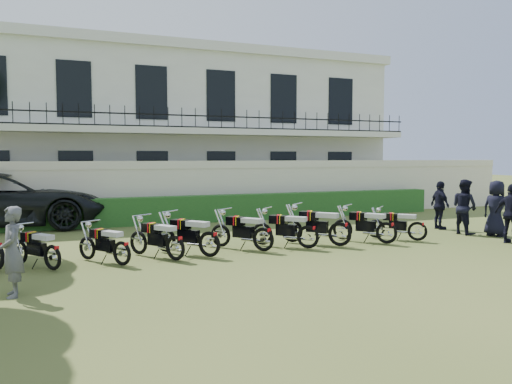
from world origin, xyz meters
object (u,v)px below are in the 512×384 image
motorcycle_5 (263,234)px  suv (4,200)px  officer_2 (512,214)px  motorcycle_8 (387,228)px  motorcycle_7 (340,228)px  officer_3 (496,208)px  motorcycle_4 (209,238)px  officer_4 (464,207)px  motorcycle_2 (122,247)px  motorcycle_1 (52,251)px  motorcycle_9 (418,227)px  motorcycle_6 (308,231)px  inspector (12,252)px  officer_5 (440,205)px  motorcycle_3 (175,242)px

motorcycle_5 → suv: 9.85m
officer_2 → motorcycle_8: bearing=58.5°
motorcycle_7 → officer_3: (5.50, -0.12, 0.34)m
motorcycle_4 → officer_4: officer_4 is taller
officer_2 → officer_3: bearing=-42.5°
motorcycle_2 → officer_2: size_ratio=0.86×
motorcycle_5 → officer_2: 7.19m
motorcycle_5 → officer_3: bearing=-39.9°
motorcycle_1 → motorcycle_7: motorcycle_7 is taller
motorcycle_8 → motorcycle_9: bearing=-32.5°
motorcycle_1 → motorcycle_6: motorcycle_6 is taller
officer_3 → officer_4: officer_4 is taller
motorcycle_6 → inspector: bearing=152.2°
motorcycle_4 → motorcycle_7: size_ratio=0.97×
officer_5 → suv: bearing=76.3°
motorcycle_9 → officer_4: size_ratio=0.77×
officer_2 → motorcycle_1: bearing=72.0°
motorcycle_3 → officer_4: (9.45, 0.73, 0.41)m
motorcycle_4 → motorcycle_9: bearing=-39.5°
motorcycle_9 → officer_2: size_ratio=0.79×
suv → officer_4: (13.71, -6.84, -0.09)m
motorcycle_3 → inspector: size_ratio=1.01×
motorcycle_2 → officer_4: bearing=-31.0°
motorcycle_2 → motorcycle_9: 8.36m
motorcycle_3 → motorcycle_9: (7.13, 0.13, -0.03)m
motorcycle_1 → officer_5: (12.16, 1.88, 0.38)m
motorcycle_8 → inspector: size_ratio=1.00×
motorcycle_1 → officer_5: officer_5 is taller
officer_4 → motorcycle_6: bearing=92.7°
officer_4 → officer_5: size_ratio=1.07×
officer_3 → officer_4: (-0.62, 0.66, 0.01)m
motorcycle_5 → officer_3: (7.71, -0.21, 0.38)m
motorcycle_4 → motorcycle_6: (2.75, 0.12, -0.01)m
motorcycle_3 → inspector: (-3.30, -1.86, 0.33)m
motorcycle_1 → suv: size_ratio=0.21×
inspector → officer_2: (12.70, 0.75, 0.05)m
motorcycle_7 → motorcycle_2: bearing=141.6°
inspector → officer_4: 13.01m
officer_5 → motorcycle_6: bearing=114.5°
motorcycle_9 → officer_4: bearing=-28.3°
motorcycle_1 → officer_3: bearing=-36.0°
motorcycle_5 → motorcycle_6: size_ratio=1.09×
suv → officer_5: 14.89m
motorcycle_7 → motorcycle_9: size_ratio=1.21×
motorcycle_1 → motorcycle_5: 5.04m
motorcycle_5 → motorcycle_4: bearing=148.9°
motorcycle_4 → motorcycle_8: size_ratio=0.99×
officer_3 → officer_2: bearing=136.6°
motorcycle_3 → officer_3: officer_3 is taller
motorcycle_4 → suv: (-5.12, 7.47, 0.47)m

